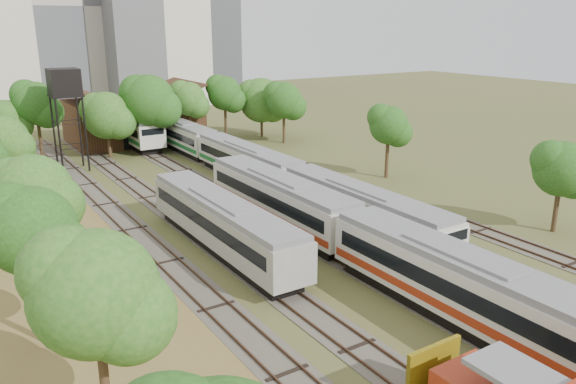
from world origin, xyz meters
TOP-DOWN VIEW (x-y plane):
  - ground at (0.00, 0.00)m, footprint 240.00×240.00m
  - dry_grass_patch at (-18.00, 8.00)m, footprint 14.00×60.00m
  - tracks at (-0.67, 25.00)m, footprint 24.60×80.00m
  - railcar_red_set at (-2.00, 11.06)m, footprint 3.10×34.58m
  - railcar_green_set at (2.00, 32.29)m, footprint 2.86×52.07m
  - railcar_rear at (-2.00, 55.94)m, footprint 3.22×16.08m
  - old_grey_coach at (-8.00, 17.56)m, footprint 2.97×18.00m
  - water_tower at (-11.53, 46.31)m, footprint 3.07×3.07m
  - maintenance_shed at (-1.00, 57.98)m, footprint 16.45×11.55m
  - tree_band_left at (-19.73, 25.67)m, footprint 8.13×62.69m
  - tree_band_far at (0.34, 50.92)m, footprint 36.43×8.56m
  - tree_band_right at (14.77, 29.71)m, footprint 4.92×43.16m
  - tower_centre at (2.00, 100.00)m, footprint 20.00×18.00m
  - tower_far_right at (34.00, 110.00)m, footprint 12.00×12.00m

SIDE VIEW (x-z plane):
  - ground at x=0.00m, z-range 0.00..0.00m
  - dry_grass_patch at x=-18.00m, z-range 0.00..0.04m
  - tracks at x=-0.67m, z-range -0.05..0.14m
  - railcar_green_set at x=2.00m, z-range 0.10..3.63m
  - old_grey_coach at x=-8.00m, z-range 0.17..3.83m
  - railcar_red_set at x=-2.00m, z-range 0.11..3.95m
  - railcar_rear at x=-2.00m, z-range 0.11..4.10m
  - maintenance_shed at x=-1.00m, z-range -0.87..6.70m
  - tree_band_left at x=-19.73m, z-range 0.95..9.41m
  - tree_band_right at x=14.77m, z-range 1.33..9.24m
  - tree_band_far at x=0.34m, z-range 0.97..10.39m
  - water_tower at x=-11.53m, z-range 3.65..14.29m
  - tower_far_right at x=34.00m, z-range 0.00..28.00m
  - tower_centre at x=2.00m, z-range 0.00..36.00m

